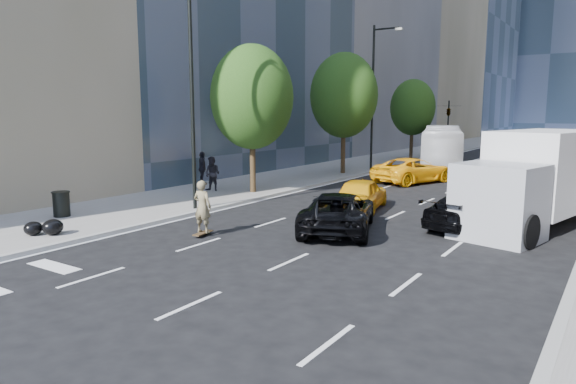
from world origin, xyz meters
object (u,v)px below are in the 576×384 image
Objects in this scene: city_bus at (442,146)px; skateboarder at (203,210)px; box_truck at (534,179)px; trash_can at (61,205)px; black_sedan_mercedes at (470,212)px; black_sedan_lincoln at (338,212)px.

skateboarder is at bearing -107.22° from city_bus.
trash_can is at bearing -137.04° from box_truck.
black_sedan_mercedes is 0.38× the size of city_bus.
black_sedan_mercedes is 15.71m from trash_can.
city_bus is 28.66m from trash_can.
black_sedan_mercedes is 0.57× the size of box_truck.
box_truck is (5.68, 4.54, 1.10)m from black_sedan_lincoln.
trash_can is (-15.70, -8.92, -1.18)m from box_truck.
black_sedan_lincoln is 7.35m from box_truck.
city_bus reaches higher than trash_can.
black_sedan_mercedes is (7.40, 6.22, -0.27)m from skateboarder.
box_truck is at bearing -162.94° from black_sedan_lincoln.
city_bus is at bearing 129.25° from box_truck.
black_sedan_mercedes is 21.86m from city_bus.
black_sedan_lincoln is 0.65× the size of box_truck.
black_sedan_lincoln is 5.33× the size of trash_can.
skateboarder reaches higher than black_sedan_mercedes.
box_truck is at bearing -148.82° from skateboarder.
skateboarder is 4.81m from black_sedan_lincoln.
black_sedan_mercedes is at bearing -87.42° from city_bus.
skateboarder is 0.16× the size of city_bus.
black_sedan_lincoln is 0.44× the size of city_bus.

